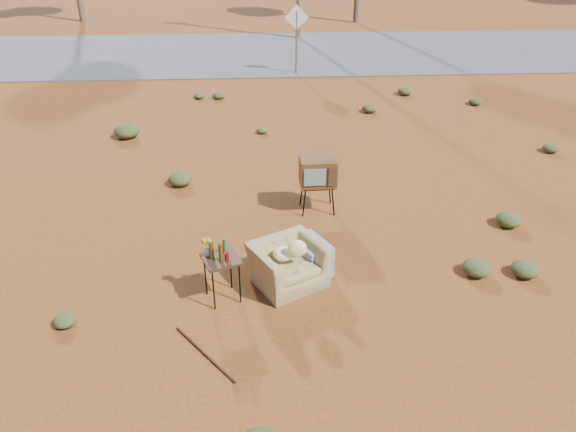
{
  "coord_description": "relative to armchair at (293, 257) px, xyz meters",
  "views": [
    {
      "loc": [
        0.12,
        -6.51,
        4.99
      ],
      "look_at": [
        0.57,
        0.95,
        0.8
      ],
      "focal_mm": 35.0,
      "sensor_mm": 36.0,
      "label": 1
    }
  ],
  "objects": [
    {
      "name": "ground",
      "position": [
        -0.6,
        -0.39,
        -0.41
      ],
      "size": [
        140.0,
        140.0,
        0.0
      ],
      "primitive_type": "plane",
      "color": "brown",
      "rests_on": "ground"
    },
    {
      "name": "highway",
      "position": [
        -0.6,
        14.61,
        -0.39
      ],
      "size": [
        140.0,
        7.0,
        0.04
      ],
      "primitive_type": "cube",
      "color": "#565659",
      "rests_on": "ground"
    },
    {
      "name": "armchair",
      "position": [
        0.0,
        0.0,
        0.0
      ],
      "size": [
        1.31,
        1.22,
        0.88
      ],
      "rotation": [
        0.0,
        0.0,
        0.5
      ],
      "color": "#9C8655",
      "rests_on": "ground"
    },
    {
      "name": "tv_unit",
      "position": [
        0.6,
        2.19,
        0.35
      ],
      "size": [
        0.65,
        0.53,
        1.03
      ],
      "rotation": [
        0.0,
        0.0,
        0.03
      ],
      "color": "black",
      "rests_on": "ground"
    },
    {
      "name": "side_table",
      "position": [
        -1.06,
        -0.36,
        0.3
      ],
      "size": [
        0.62,
        0.62,
        0.97
      ],
      "rotation": [
        0.0,
        0.0,
        0.37
      ],
      "color": "#372714",
      "rests_on": "ground"
    },
    {
      "name": "rusty_bar",
      "position": [
        -1.21,
        -1.53,
        -0.39
      ],
      "size": [
        0.83,
        1.05,
        0.03
      ],
      "primitive_type": "cylinder",
      "rotation": [
        0.0,
        1.57,
        -0.91
      ],
      "color": "#4E2414",
      "rests_on": "ground"
    },
    {
      "name": "road_sign",
      "position": [
        0.9,
        11.61,
        1.09
      ],
      "size": [
        0.78,
        0.06,
        2.19
      ],
      "color": "brown",
      "rests_on": "ground"
    },
    {
      "name": "scrub_patch",
      "position": [
        -1.43,
        4.02,
        -0.27
      ],
      "size": [
        17.49,
        8.07,
        0.33
      ],
      "color": "#445223",
      "rests_on": "ground"
    }
  ]
}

